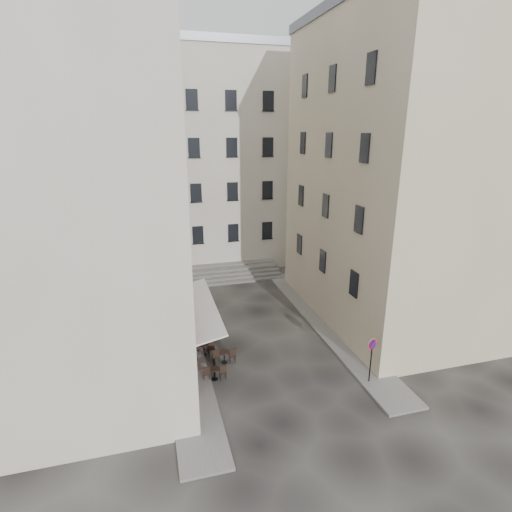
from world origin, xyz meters
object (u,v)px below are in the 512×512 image
object	(u,v)px
bistro_table_a	(214,372)
bistro_table_b	(224,356)
no_parking_sign	(372,352)
pedestrian	(210,338)

from	to	relation	value
bistro_table_a	bistro_table_b	world-z (taller)	bistro_table_b
no_parking_sign	bistro_table_b	size ratio (longest dim) A/B	1.97
no_parking_sign	pedestrian	distance (m)	8.70
bistro_table_b	pedestrian	bearing A→B (deg)	109.95
bistro_table_b	pedestrian	size ratio (longest dim) A/B	0.75
pedestrian	bistro_table_b	bearing A→B (deg)	112.30
bistro_table_b	pedestrian	world-z (taller)	pedestrian
no_parking_sign	bistro_table_a	bearing A→B (deg)	146.05
no_parking_sign	bistro_table_b	bearing A→B (deg)	134.41
no_parking_sign	pedestrian	xyz separation A→B (m)	(-7.01, 5.07, -0.90)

